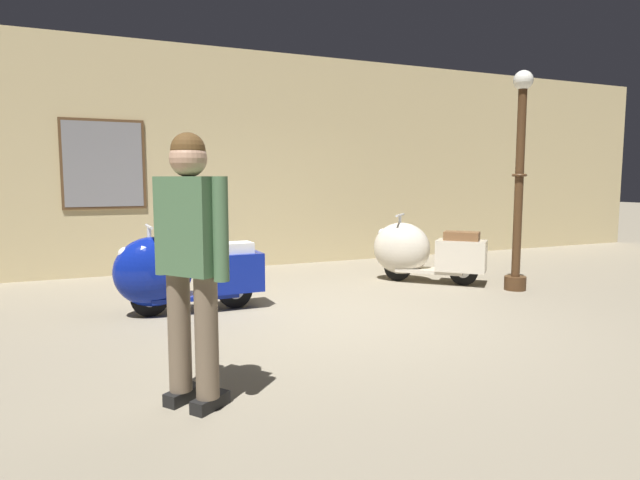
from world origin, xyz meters
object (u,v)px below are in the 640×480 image
object	(u,v)px
scooter_0	(178,273)
visitor_0	(191,251)
scooter_1	(419,251)
lamppost	(519,182)

from	to	relation	value
scooter_0	visitor_0	distance (m)	2.62
scooter_0	scooter_1	size ratio (longest dim) A/B	1.11
scooter_0	visitor_0	size ratio (longest dim) A/B	0.92
visitor_0	scooter_0	bearing A→B (deg)	46.78
scooter_1	visitor_0	xyz separation A→B (m)	(-3.75, -3.02, 0.57)
scooter_0	scooter_1	distance (m)	3.46
lamppost	scooter_0	bearing A→B (deg)	173.25
scooter_0	scooter_1	bearing A→B (deg)	-172.80
scooter_1	visitor_0	size ratio (longest dim) A/B	0.83
scooter_1	visitor_0	bearing A→B (deg)	84.17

